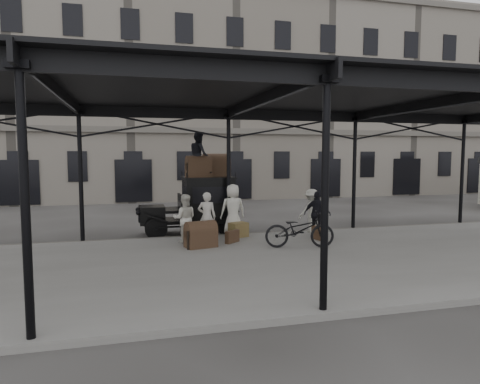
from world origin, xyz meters
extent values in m
plane|color=#383533|center=(0.00, 0.00, 0.00)|extent=(120.00, 120.00, 0.00)
cube|color=slate|center=(0.00, -2.00, 0.07)|extent=(28.00, 8.00, 0.15)
cylinder|color=black|center=(10.00, 2.00, 2.15)|extent=(0.14, 0.14, 4.30)
cylinder|color=black|center=(0.00, 2.00, 2.15)|extent=(0.14, 0.14, 4.30)
cylinder|color=black|center=(0.00, -5.80, 2.15)|extent=(0.14, 0.14, 4.30)
cube|color=black|center=(0.00, 2.00, 4.48)|extent=(22.00, 0.10, 0.45)
cube|color=black|center=(0.00, -5.80, 4.48)|extent=(22.00, 0.10, 0.45)
cube|color=black|center=(0.00, -1.70, 4.65)|extent=(22.50, 9.00, 0.08)
cube|color=silver|center=(0.00, -1.70, 4.72)|extent=(18.00, 7.00, 0.04)
cube|color=slate|center=(0.00, 18.00, 7.00)|extent=(64.00, 8.00, 14.00)
cylinder|color=black|center=(-2.57, 2.31, 0.40)|extent=(0.80, 0.10, 0.80)
cylinder|color=black|center=(-2.57, 3.75, 0.40)|extent=(0.80, 0.10, 0.80)
cylinder|color=black|center=(0.03, 2.31, 0.40)|extent=(0.80, 0.10, 0.80)
cylinder|color=black|center=(0.03, 3.75, 0.40)|extent=(0.80, 0.10, 0.80)
cube|color=black|center=(-1.32, 3.03, 0.55)|extent=(3.60, 1.25, 0.12)
cube|color=black|center=(-2.67, 3.03, 0.85)|extent=(0.90, 1.00, 0.55)
cube|color=black|center=(-3.14, 3.03, 0.85)|extent=(0.06, 0.70, 0.55)
cube|color=black|center=(-1.87, 3.03, 0.95)|extent=(0.70, 1.30, 0.10)
cube|color=black|center=(-0.57, 3.03, 1.35)|extent=(1.80, 1.45, 1.55)
cube|color=black|center=(-0.57, 2.30, 1.55)|extent=(1.40, 0.02, 0.60)
cube|color=black|center=(-0.57, 3.03, 2.15)|extent=(1.90, 1.55, 0.06)
imported|color=beige|center=(-1.01, 0.86, 0.97)|extent=(0.68, 0.54, 1.64)
imported|color=beige|center=(-1.73, 0.92, 0.94)|extent=(0.85, 0.71, 1.58)
imported|color=silver|center=(0.11, 1.80, 1.06)|extent=(0.91, 0.61, 1.82)
imported|color=black|center=(2.89, 0.73, 0.95)|extent=(0.98, 0.86, 1.59)
imported|color=beige|center=(3.04, 1.57, 0.95)|extent=(1.12, 0.76, 1.60)
imported|color=black|center=(1.61, -0.76, 0.71)|extent=(2.24, 1.20, 1.12)
imported|color=black|center=(-0.92, 2.93, 3.02)|extent=(0.72, 0.88, 1.68)
cube|color=brown|center=(0.20, 1.37, 0.40)|extent=(0.73, 0.65, 0.50)
cube|color=#4B2E22|center=(2.68, 0.17, 0.38)|extent=(0.30, 0.62, 0.45)
cube|color=#4B2E22|center=(-0.24, 0.46, 0.35)|extent=(0.56, 0.50, 0.40)
camera|label=1|loc=(-3.45, -12.91, 3.04)|focal=32.00mm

